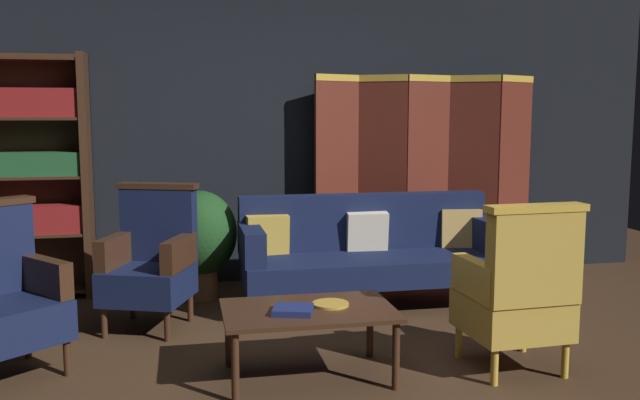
{
  "coord_description": "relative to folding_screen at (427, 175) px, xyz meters",
  "views": [
    {
      "loc": [
        -0.93,
        -3.8,
        1.55
      ],
      "look_at": [
        0.0,
        0.8,
        0.95
      ],
      "focal_mm": 38.05,
      "sensor_mm": 36.0,
      "label": 1
    }
  ],
  "objects": [
    {
      "name": "ground_plane",
      "position": [
        -1.29,
        -2.14,
        -0.99
      ],
      "size": [
        10.0,
        10.0,
        0.0
      ],
      "primitive_type": "plane",
      "color": "#3D2819"
    },
    {
      "name": "back_wall",
      "position": [
        -1.29,
        0.31,
        0.41
      ],
      "size": [
        7.2,
        0.1,
        2.8
      ],
      "primitive_type": "cube",
      "color": "black",
      "rests_on": "ground_plane"
    },
    {
      "name": "folding_screen",
      "position": [
        0.0,
        0.0,
        0.0
      ],
      "size": [
        2.11,
        0.35,
        1.9
      ],
      "color": "#5B2319",
      "rests_on": "ground_plane"
    },
    {
      "name": "bookshelf",
      "position": [
        -3.44,
        0.05,
        0.09
      ],
      "size": [
        0.9,
        0.32,
        2.05
      ],
      "color": "#382114",
      "rests_on": "ground_plane"
    },
    {
      "name": "velvet_couch",
      "position": [
        -0.74,
        -0.69,
        -0.53
      ],
      "size": [
        2.12,
        0.78,
        0.88
      ],
      "color": "#382114",
      "rests_on": "ground_plane"
    },
    {
      "name": "coffee_table",
      "position": [
        -1.52,
        -2.17,
        -0.61
      ],
      "size": [
        1.0,
        0.64,
        0.42
      ],
      "color": "#382114",
      "rests_on": "ground_plane"
    },
    {
      "name": "armchair_gilt_accent",
      "position": [
        -0.28,
        -2.32,
        -0.5
      ],
      "size": [
        0.61,
        0.6,
        1.04
      ],
      "color": "gold",
      "rests_on": "ground_plane"
    },
    {
      "name": "armchair_wing_left",
      "position": [
        -3.29,
        -1.77,
        -0.5
      ],
      "size": [
        0.81,
        0.81,
        1.04
      ],
      "color": "#382114",
      "rests_on": "ground_plane"
    },
    {
      "name": "armchair_wing_right",
      "position": [
        -2.47,
        -0.98,
        -0.5
      ],
      "size": [
        0.74,
        0.74,
        1.04
      ],
      "color": "#382114",
      "rests_on": "ground_plane"
    },
    {
      "name": "potted_plant",
      "position": [
        -2.1,
        -0.29,
        -0.46
      ],
      "size": [
        0.62,
        0.62,
        0.92
      ],
      "color": "brown",
      "rests_on": "ground_plane"
    },
    {
      "name": "book_navy_cloth",
      "position": [
        -1.63,
        -2.24,
        -0.55
      ],
      "size": [
        0.27,
        0.25,
        0.04
      ],
      "primitive_type": "cube",
      "rotation": [
        0.0,
        0.0,
        -0.29
      ],
      "color": "navy",
      "rests_on": "coffee_table"
    },
    {
      "name": "brass_tray",
      "position": [
        -1.38,
        -2.13,
        -0.56
      ],
      "size": [
        0.22,
        0.22,
        0.02
      ],
      "primitive_type": "cylinder",
      "color": "gold",
      "rests_on": "coffee_table"
    }
  ]
}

